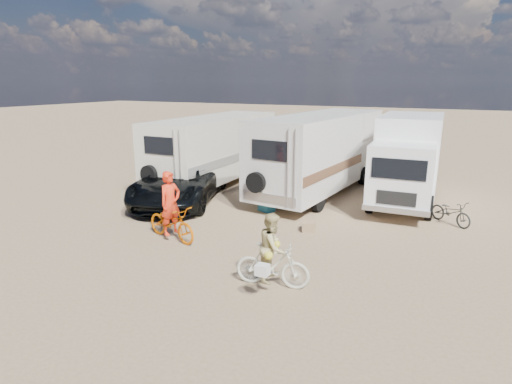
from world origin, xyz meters
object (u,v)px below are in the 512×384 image
at_px(rv_main, 320,154).
at_px(bike_woman, 272,265).
at_px(dark_suv, 180,181).
at_px(crate, 309,227).
at_px(box_truck, 407,161).
at_px(cooler, 267,205).
at_px(rv_left, 215,151).
at_px(bike_parked, 451,212).
at_px(rider_woman, 272,254).
at_px(rider_man, 171,209).
at_px(bike_man, 172,223).

xyz_separation_m(rv_main, bike_woman, (1.66, -8.75, -1.14)).
relative_size(dark_suv, crate, 14.93).
bearing_deg(crate, box_truck, 64.48).
height_order(dark_suv, cooler, dark_suv).
relative_size(rv_left, cooler, 14.69).
xyz_separation_m(box_truck, bike_woman, (-1.85, -8.72, -1.16)).
relative_size(bike_parked, crate, 3.95).
height_order(rv_main, rider_woman, rv_main).
distance_m(bike_woman, crate, 3.98).
distance_m(rider_man, rider_woman, 4.24).
distance_m(rv_main, dark_suv, 5.93).
relative_size(bike_woman, rider_woman, 1.09).
xyz_separation_m(rv_main, rider_man, (-2.32, -7.29, -0.70)).
bearing_deg(cooler, bike_parked, 35.16).
relative_size(rider_man, cooler, 3.57).
distance_m(bike_woman, rider_woman, 0.28).
distance_m(bike_parked, crate, 4.91).
distance_m(bike_man, cooler, 4.13).
xyz_separation_m(bike_man, bike_woman, (3.97, -1.46, 0.00)).
bearing_deg(crate, bike_parked, 34.52).
height_order(rider_man, crate, rider_man).
bearing_deg(dark_suv, box_truck, 5.67).
bearing_deg(box_truck, bike_parked, -50.59).
xyz_separation_m(rv_main, rider_woman, (1.66, -8.75, -0.86)).
relative_size(rv_left, bike_parked, 5.03).
height_order(rider_woman, crate, rider_woman).
xyz_separation_m(dark_suv, crate, (5.79, -1.13, -0.67)).
xyz_separation_m(rv_main, bike_man, (-2.32, -7.29, -1.14)).
bearing_deg(rv_main, rv_left, -166.71).
distance_m(rv_left, rider_man, 7.22).
distance_m(rv_left, bike_woman, 10.52).
bearing_deg(rv_left, bike_man, -69.50).
bearing_deg(rv_main, rider_man, -100.78).
bearing_deg(bike_man, cooler, -4.84).
bearing_deg(dark_suv, rv_left, 76.33).
distance_m(dark_suv, crate, 5.94).
bearing_deg(cooler, bike_man, -87.44).
height_order(rv_left, bike_parked, rv_left).
relative_size(rv_left, bike_woman, 4.51).
relative_size(bike_man, crate, 5.02).
bearing_deg(rider_man, bike_woman, -95.12).
relative_size(rider_woman, crate, 4.02).
height_order(box_truck, bike_man, box_truck).
distance_m(dark_suv, rider_man, 4.26).
bearing_deg(bike_man, rv_main, -2.53).
xyz_separation_m(rv_left, rider_woman, (6.50, -8.20, -0.74)).
bearing_deg(crate, rv_main, 104.22).
height_order(rv_main, bike_woman, rv_main).
relative_size(rv_main, box_truck, 1.34).
bearing_deg(rider_woman, rv_left, 29.26).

